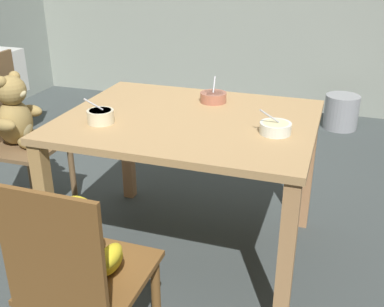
{
  "coord_description": "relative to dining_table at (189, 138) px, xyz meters",
  "views": [
    {
      "loc": [
        0.67,
        -1.97,
        1.5
      ],
      "look_at": [
        0.0,
        0.05,
        0.54
      ],
      "focal_mm": 43.49,
      "sensor_mm": 36.0,
      "label": 1
    }
  ],
  "objects": [
    {
      "name": "ground_plane",
      "position": [
        0.0,
        0.0,
        -0.67
      ],
      "size": [
        5.2,
        5.2,
        0.04
      ],
      "color": "#3D4444"
    },
    {
      "name": "dining_table",
      "position": [
        0.0,
        0.0,
        0.0
      ],
      "size": [
        1.19,
        0.95,
        0.75
      ],
      "color": "tan",
      "rests_on": "ground_plane"
    },
    {
      "name": "teddy_chair_near_left",
      "position": [
        -1.03,
        0.04,
        -0.06
      ],
      "size": [
        0.37,
        0.43,
        0.96
      ],
      "rotation": [
        0.0,
        0.0,
        0.02
      ],
      "color": "brown",
      "rests_on": "ground_plane"
    },
    {
      "name": "teddy_chair_near_front",
      "position": [
        -0.06,
        -0.92,
        -0.1
      ],
      "size": [
        0.38,
        0.41,
        0.89
      ],
      "rotation": [
        0.0,
        0.0,
        1.56
      ],
      "color": "brown",
      "rests_on": "ground_plane"
    },
    {
      "name": "porridge_bowl_terracotta_far_center",
      "position": [
        0.05,
        0.27,
        0.13
      ],
      "size": [
        0.14,
        0.15,
        0.12
      ],
      "color": "#B06851",
      "rests_on": "dining_table"
    },
    {
      "name": "porridge_bowl_white_near_right",
      "position": [
        0.42,
        -0.08,
        0.13
      ],
      "size": [
        0.14,
        0.14,
        0.12
      ],
      "color": "white",
      "rests_on": "dining_table"
    },
    {
      "name": "porridge_bowl_cream_near_left",
      "position": [
        -0.36,
        -0.2,
        0.14
      ],
      "size": [
        0.13,
        0.12,
        0.12
      ],
      "color": "beige",
      "rests_on": "dining_table"
    },
    {
      "name": "metal_pail",
      "position": [
        0.7,
        2.15,
        -0.5
      ],
      "size": [
        0.3,
        0.3,
        0.3
      ],
      "primitive_type": "cylinder",
      "color": "#93969B",
      "rests_on": "ground_plane"
    }
  ]
}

